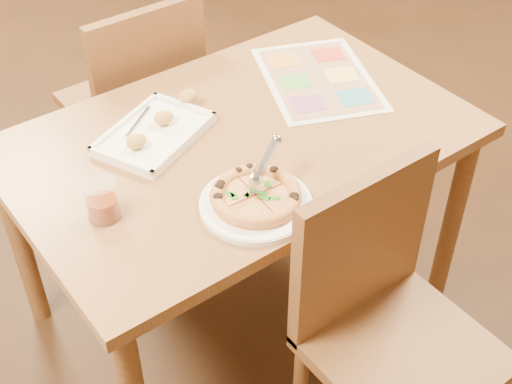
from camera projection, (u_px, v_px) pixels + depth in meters
dining_table at (240, 158)px, 2.09m from camera, size 1.30×0.85×0.72m
chair_near at (382, 300)px, 1.77m from camera, size 0.42×0.42×0.47m
chair_far at (140, 89)px, 2.49m from camera, size 0.42×0.42×0.47m
plate at (256, 205)px, 1.79m from camera, size 0.35×0.35×0.02m
pizza at (256, 196)px, 1.79m from camera, size 0.23×0.23×0.04m
pizza_cutter at (263, 166)px, 1.78m from camera, size 0.15×0.08×0.10m
appetizer_tray at (156, 132)px, 2.01m from camera, size 0.38×0.33×0.06m
glass_tumbler at (102, 202)px, 1.74m from camera, size 0.08×0.08×0.10m
menu at (318, 79)px, 2.25m from camera, size 0.48×0.55×0.00m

